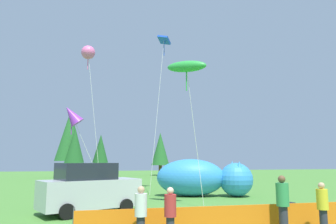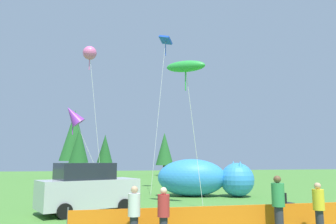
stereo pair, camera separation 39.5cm
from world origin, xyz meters
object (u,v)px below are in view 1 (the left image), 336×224
kite_purple_delta (72,115)px  kite_pink_octopus (88,53)px  parked_car (89,189)px  folding_chair (285,201)px  kite_green_fish (186,67)px  kite_blue_box (164,43)px  spectator_in_white_shirt (170,213)px  inflatable_cat (202,179)px  spectator_in_black_shirt (283,202)px  spectator_in_green_shirt (323,206)px  spectator_in_grey_shirt (141,212)px

kite_purple_delta → kite_pink_octopus: size_ratio=0.57×
parked_car → kite_purple_delta: (-1.29, 6.90, 4.23)m
folding_chair → kite_green_fish: kite_green_fish is taller
kite_blue_box → folding_chair: bearing=-72.7°
spectator_in_white_shirt → kite_purple_delta: (-3.59, 12.94, 4.45)m
parked_car → kite_green_fish: 7.81m
kite_purple_delta → kite_pink_octopus: (0.87, 1.55, 4.88)m
inflatable_cat → spectator_in_black_shirt: 11.19m
inflatable_cat → spectator_in_white_shirt: 12.50m
parked_car → spectator_in_green_shirt: bearing=-62.0°
inflatable_cat → kite_blue_box: size_ratio=0.53×
parked_car → inflatable_cat: inflatable_cat is taller
parked_car → folding_chair: (8.78, -1.74, -0.57)m
spectator_in_white_shirt → kite_blue_box: size_ratio=0.13×
spectator_in_white_shirt → spectator_in_grey_shirt: 0.85m
kite_purple_delta → kite_blue_box: size_ratio=0.50×
inflatable_cat → kite_blue_box: kite_blue_box is taller
parked_car → folding_chair: size_ratio=5.17×
parked_car → spectator_in_black_shirt: bearing=-65.7°
spectator_in_white_shirt → kite_green_fish: 9.49m
folding_chair → kite_purple_delta: 14.10m
inflatable_cat → kite_green_fish: size_ratio=0.84×
spectator_in_grey_shirt → folding_chair: bearing=29.6°
spectator_in_black_shirt → spectator_in_green_shirt: spectator_in_black_shirt is taller
spectator_in_black_shirt → spectator_in_green_shirt: 1.28m
spectator_in_black_shirt → parked_car: bearing=137.2°
kite_purple_delta → kite_blue_box: bearing=17.6°
kite_green_fish → folding_chair: bearing=-29.8°
folding_chair → spectator_in_green_shirt: (-1.38, -4.29, 0.38)m
spectator_in_white_shirt → spectator_in_green_shirt: (5.09, 0.02, 0.03)m
folding_chair → kite_pink_octopus: (-9.19, 10.18, 9.68)m
kite_pink_octopus → kite_blue_box: size_ratio=0.87×
spectator_in_grey_shirt → kite_purple_delta: (-2.76, 12.78, 4.44)m
kite_pink_octopus → spectator_in_green_shirt: bearing=-61.6°
spectator_in_green_shirt → kite_blue_box: 18.58m
inflatable_cat → kite_green_fish: (-2.46, -4.89, 6.12)m
kite_blue_box → inflatable_cat: bearing=-63.1°
folding_chair → kite_blue_box: bearing=89.4°
inflatable_cat → kite_pink_octopus: kite_pink_octopus is taller
spectator_in_green_shirt → spectator_in_white_shirt: bearing=-179.8°
parked_car → inflatable_cat: (7.25, 5.43, 0.03)m
folding_chair → spectator_in_black_shirt: bearing=-141.3°
kite_blue_box → kite_pink_octopus: bearing=-174.3°
spectator_in_grey_shirt → spectator_in_black_shirt: (4.69, 0.17, 0.13)m
inflatable_cat → spectator_in_white_shirt: size_ratio=4.04×
kite_purple_delta → kite_pink_octopus: bearing=60.6°
folding_chair → parked_car: bearing=150.9°
parked_car → spectator_in_black_shirt: parked_car is taller
folding_chair → spectator_in_green_shirt: bearing=-125.7°
inflatable_cat → kite_blue_box: 11.24m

